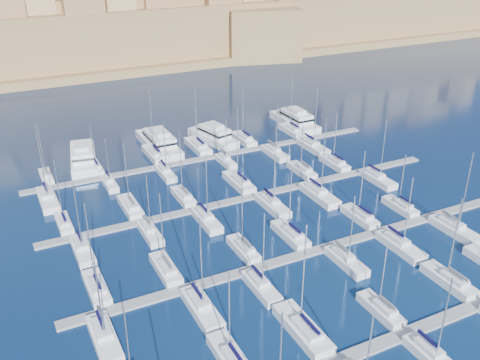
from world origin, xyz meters
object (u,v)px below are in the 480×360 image
motor_yacht_a (83,156)px  motor_yacht_d (295,120)px  sailboat_4 (449,281)px  motor_yacht_b (159,142)px  motor_yacht_c (214,135)px  sailboat_2 (303,329)px

motor_yacht_a → motor_yacht_d: same height
sailboat_4 → motor_yacht_d: size_ratio=0.83×
motor_yacht_b → motor_yacht_c: 13.69m
motor_yacht_a → motor_yacht_c: 31.82m
motor_yacht_b → motor_yacht_d: size_ratio=1.09×
sailboat_2 → sailboat_4: size_ratio=1.13×
motor_yacht_c → sailboat_4: bearing=-83.5°
motor_yacht_b → motor_yacht_d: 37.98m
motor_yacht_d → sailboat_4: bearing=-103.2°
sailboat_2 → motor_yacht_c: bearing=75.6°
sailboat_2 → motor_yacht_b: (4.06, 70.58, 0.95)m
motor_yacht_a → motor_yacht_b: size_ratio=0.96×
sailboat_4 → motor_yacht_b: size_ratio=0.76×
sailboat_2 → motor_yacht_a: 71.34m
motor_yacht_a → motor_yacht_d: bearing=-0.2°
sailboat_2 → sailboat_4: (25.48, -0.70, -0.03)m
motor_yacht_c → motor_yacht_d: same height
sailboat_4 → motor_yacht_a: bearing=119.3°
sailboat_4 → motor_yacht_d: bearing=76.8°
motor_yacht_b → motor_yacht_c: same height
sailboat_4 → motor_yacht_d: 72.37m
motor_yacht_a → motor_yacht_d: 56.20m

